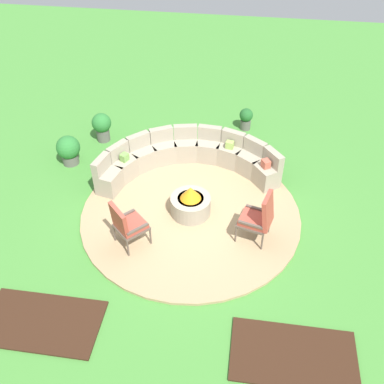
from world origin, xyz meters
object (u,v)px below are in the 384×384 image
lounge_chair_front_left (127,224)px  lounge_chair_front_right (259,217)px  potted_plant_2 (69,149)px  curved_stone_bench (187,158)px  fire_pit (191,203)px  potted_plant_1 (102,126)px  potted_plant_0 (246,118)px

lounge_chair_front_left → lounge_chair_front_right: lounge_chair_front_right is taller
potted_plant_2 → curved_stone_bench: bearing=1.5°
lounge_chair_front_left → lounge_chair_front_right: 2.48m
lounge_chair_front_right → potted_plant_2: (-4.48, 1.90, -0.23)m
fire_pit → potted_plant_1: 3.57m
fire_pit → potted_plant_2: 3.38m
curved_stone_bench → potted_plant_0: (1.24, 2.04, -0.06)m
lounge_chair_front_left → potted_plant_1: lounge_chair_front_left is taller
fire_pit → curved_stone_bench: curved_stone_bench is taller
lounge_chair_front_left → potted_plant_1: 3.81m
lounge_chair_front_right → potted_plant_0: lounge_chair_front_right is taller
curved_stone_bench → potted_plant_2: bearing=-178.5°
fire_pit → lounge_chair_front_right: lounge_chair_front_right is taller
lounge_chair_front_right → potted_plant_1: 4.98m
potted_plant_0 → fire_pit: bearing=-105.2°
lounge_chair_front_left → potted_plant_0: 4.95m
curved_stone_bench → potted_plant_0: bearing=58.7°
fire_pit → lounge_chair_front_right: bearing=-21.0°
fire_pit → lounge_chair_front_left: size_ratio=0.78×
lounge_chair_front_left → curved_stone_bench: bearing=117.0°
curved_stone_bench → lounge_chair_front_left: lounge_chair_front_left is taller
curved_stone_bench → lounge_chair_front_right: bearing=-49.5°
fire_pit → potted_plant_2: (-3.10, 1.36, 0.08)m
curved_stone_bench → potted_plant_2: curved_stone_bench is taller
lounge_chair_front_left → potted_plant_2: size_ratio=1.45×
fire_pit → lounge_chair_front_right: 1.52m
potted_plant_0 → potted_plant_2: (-4.04, -2.12, 0.07)m
curved_stone_bench → potted_plant_0: 2.39m
lounge_chair_front_left → potted_plant_1: bearing=158.0°
lounge_chair_front_right → potted_plant_0: 4.05m
lounge_chair_front_right → lounge_chair_front_left: bearing=116.8°
curved_stone_bench → potted_plant_1: bearing=156.8°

